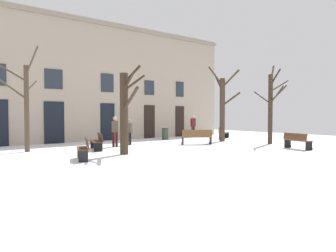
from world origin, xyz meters
TOP-DOWN VIEW (x-y plane):
  - ground_plane at (0.00, 0.00)m, footprint 35.80×35.80m
  - building_facade at (-0.02, 9.18)m, footprint 22.38×0.60m
  - tree_near_facade at (-6.35, 5.30)m, footprint 2.08×2.34m
  - tree_foreground at (-3.01, 1.26)m, footprint 1.18×1.75m
  - tree_right_of_center at (6.12, 3.40)m, footprint 1.09×2.16m
  - tree_center at (6.97, 0.11)m, footprint 2.01×2.87m
  - litter_bin at (3.86, 6.99)m, footprint 0.50×0.50m
  - bench_back_to_back_left at (5.51, -2.54)m, footprint 0.87×1.69m
  - bench_near_center_tree at (-3.13, 3.91)m, footprint 1.10×1.92m
  - bench_back_to_back_right at (-5.29, 0.78)m, footprint 0.97×1.59m
  - bench_near_lamp at (3.08, 2.77)m, footprint 1.84×1.44m
  - bench_by_litter_bin at (8.04, 5.04)m, footprint 1.80×1.24m
  - person_by_shop_door at (-1.64, 4.67)m, footprint 0.44×0.37m
  - person_near_bench at (7.25, 7.61)m, footprint 0.40×0.26m
  - person_crossing_plaza at (-0.44, 5.09)m, footprint 0.37×0.44m

SIDE VIEW (x-z plane):
  - ground_plane at x=0.00m, z-range 0.00..0.00m
  - litter_bin at x=3.86m, z-range 0.00..0.84m
  - bench_back_to_back_left at x=5.51m, z-range 0.02..0.89m
  - bench_near_center_tree at x=-3.13m, z-range 0.02..0.89m
  - bench_by_litter_bin at x=8.04m, z-range 0.02..0.90m
  - bench_back_to_back_right at x=-5.29m, z-range 0.02..0.94m
  - bench_near_lamp at x=3.08m, z-range 0.03..0.95m
  - person_crossing_plaza at x=-0.44m, z-range 0.08..1.68m
  - person_by_shop_door at x=-1.64m, z-range 0.10..1.86m
  - person_near_bench at x=7.25m, z-range 0.11..1.92m
  - tree_foreground at x=-3.01m, z-range -0.07..4.20m
  - tree_right_of_center at x=6.12m, z-range -0.22..5.03m
  - tree_center at x=6.97m, z-range 0.01..4.84m
  - tree_near_facade at x=-6.35m, z-range -0.19..5.04m
  - building_facade at x=-0.02m, z-range 0.04..8.52m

